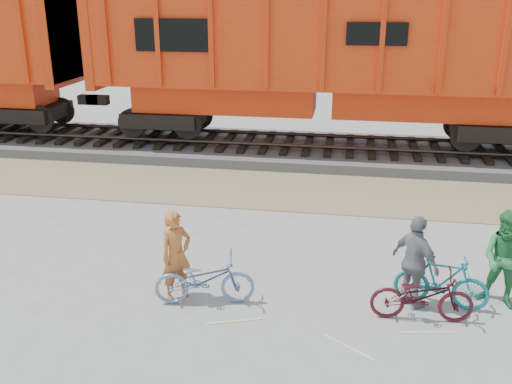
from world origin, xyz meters
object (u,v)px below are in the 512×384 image
bicycle_blue (204,279)px  person_solo (176,255)px  hopper_car_center (325,59)px  person_man (506,260)px  bicycle_maroon (422,296)px  person_woman (415,263)px  bicycle_teal (441,281)px

bicycle_blue → person_solo: person_solo is taller
hopper_car_center → person_man: size_ratio=8.44×
bicycle_blue → person_man: bearing=-93.5°
bicycle_maroon → person_woman: (-0.10, 0.40, 0.38)m
person_solo → person_woman: bearing=-44.7°
person_man → person_woman: size_ratio=1.04×
person_woman → bicycle_maroon: bearing=151.7°
bicycle_teal → person_man: size_ratio=0.91×
bicycle_teal → person_man: 1.09m
bicycle_blue → bicycle_teal: bearing=-94.1°
bicycle_maroon → person_man: bearing=-66.6°
bicycle_teal → person_solo: (-4.34, -0.45, 0.33)m
person_man → person_woman: person_man is taller
bicycle_teal → person_man: bearing=-69.8°
bicycle_maroon → person_solo: size_ratio=1.02×
hopper_car_center → bicycle_blue: (-1.38, -9.31, -2.57)m
hopper_car_center → bicycle_blue: bearing=-98.4°
person_solo → person_woman: person_woman is taller
bicycle_blue → person_woman: bearing=-94.3°
bicycle_maroon → bicycle_teal: bearing=-39.7°
bicycle_blue → bicycle_maroon: 3.49m
bicycle_blue → bicycle_teal: bicycle_teal is taller
bicycle_blue → bicycle_maroon: bearing=-101.1°
hopper_car_center → bicycle_blue: 9.76m
person_woman → bicycle_blue: bearing=55.5°
person_woman → bicycle_teal: bearing=-122.8°
hopper_car_center → person_woman: size_ratio=8.80×
hopper_car_center → bicycle_maroon: 9.82m
person_man → bicycle_blue: bearing=-144.4°
hopper_car_center → bicycle_teal: size_ratio=9.25×
hopper_car_center → bicycle_teal: 9.45m
bicycle_maroon → person_man: size_ratio=0.96×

